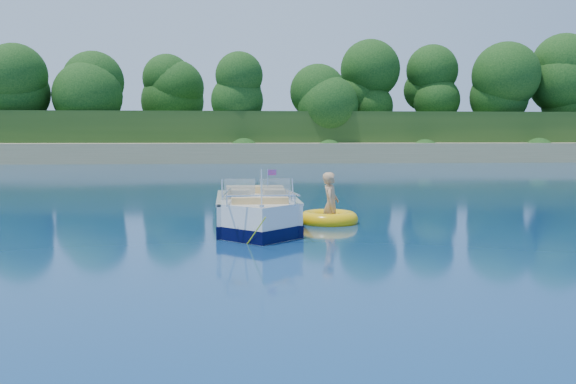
% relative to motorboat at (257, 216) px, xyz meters
% --- Properties ---
extents(ground, '(160.00, 160.00, 0.00)m').
position_rel_motorboat_xyz_m(ground, '(-0.04, -0.91, -0.33)').
color(ground, '#0A224A').
rests_on(ground, ground).
extents(shoreline, '(170.00, 59.00, 6.00)m').
position_rel_motorboat_xyz_m(shoreline, '(-0.04, 62.86, 0.65)').
color(shoreline, tan).
rests_on(shoreline, ground).
extents(treeline, '(150.00, 7.12, 8.19)m').
position_rel_motorboat_xyz_m(treeline, '(0.00, 40.10, 5.22)').
color(treeline, black).
rests_on(treeline, ground).
extents(motorboat, '(1.86, 5.07, 1.69)m').
position_rel_motorboat_xyz_m(motorboat, '(0.00, 0.00, 0.00)').
color(motorboat, white).
rests_on(motorboat, ground).
extents(tow_tube, '(1.71, 1.71, 0.38)m').
position_rel_motorboat_xyz_m(tow_tube, '(1.78, 1.01, -0.23)').
color(tow_tube, '#FFBE0A').
rests_on(tow_tube, ground).
extents(boy, '(0.57, 0.94, 1.72)m').
position_rel_motorboat_xyz_m(boy, '(1.83, 0.96, -0.33)').
color(boy, tan).
rests_on(boy, ground).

